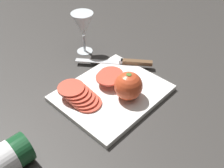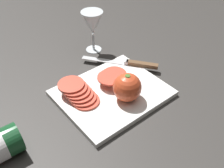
# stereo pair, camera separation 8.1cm
# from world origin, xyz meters

# --- Properties ---
(ground_plane) EXTENTS (3.00, 3.00, 0.00)m
(ground_plane) POSITION_xyz_m (0.00, 0.00, 0.00)
(ground_plane) COLOR #383533
(cutting_board) EXTENTS (0.33, 0.27, 0.02)m
(cutting_board) POSITION_xyz_m (0.08, -0.01, 0.01)
(cutting_board) COLOR white
(cutting_board) RESTS_ON ground_plane
(wine_glass) EXTENTS (0.08, 0.08, 0.16)m
(wine_glass) POSITION_xyz_m (-0.03, -0.26, 0.11)
(wine_glass) COLOR silver
(wine_glass) RESTS_ON ground_plane
(whole_tomato) EXTENTS (0.09, 0.09, 0.09)m
(whole_tomato) POSITION_xyz_m (0.07, 0.05, 0.06)
(whole_tomato) COLOR #DB4C28
(whole_tomato) RESTS_ON cutting_board
(knife) EXTENTS (0.18, 0.24, 0.01)m
(knife) POSITION_xyz_m (-0.07, -0.06, 0.02)
(knife) COLOR silver
(knife) RESTS_ON cutting_board
(tomato_slice_stack_near) EXTENTS (0.09, 0.14, 0.04)m
(tomato_slice_stack_near) POSITION_xyz_m (0.18, -0.05, 0.03)
(tomato_slice_stack_near) COLOR #DB4C38
(tomato_slice_stack_near) RESTS_ON cutting_board
(tomato_slice_stack_far) EXTENTS (0.12, 0.11, 0.03)m
(tomato_slice_stack_far) POSITION_xyz_m (0.04, -0.05, 0.03)
(tomato_slice_stack_far) COLOR #DB4C38
(tomato_slice_stack_far) RESTS_ON cutting_board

